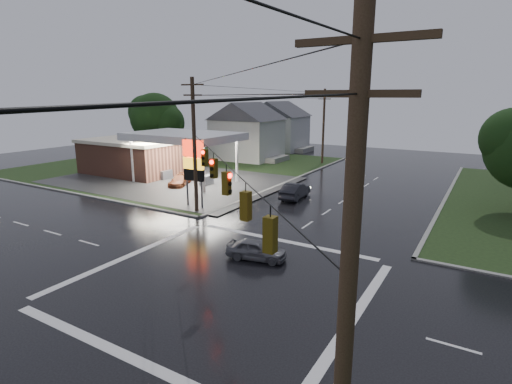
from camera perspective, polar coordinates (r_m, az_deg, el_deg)
The scene contains 14 objects.
ground at distance 21.71m, azimuth -4.61°, elevation -12.58°, with size 120.00×120.00×0.00m, color black.
grass_nw at distance 56.89m, azimuth -10.94°, elevation 3.74°, with size 36.00×36.00×0.08m, color black.
gas_station at distance 51.81m, azimuth -15.42°, elevation 5.35°, with size 26.20×18.00×5.60m.
pylon_sign at distance 34.67m, azimuth -8.93°, elevation 4.23°, with size 2.00×0.35×6.00m.
utility_pole_nw at distance 33.04m, azimuth -8.79°, elevation 6.78°, with size 2.20×0.32×11.00m.
utility_pole_se at distance 7.63m, azimuth 12.75°, elevation -17.05°, with size 2.20×0.32×11.00m.
utility_pole_n at distance 57.87m, azimuth 9.62°, elevation 9.38°, with size 2.20×0.32×10.50m.
traffic_signals at distance 19.70m, azimuth -4.95°, elevation 4.55°, with size 26.87×26.87×1.47m.
house_near at distance 61.29m, azimuth -1.25°, elevation 8.79°, with size 11.05×8.48×8.60m.
house_far at distance 72.18m, azimuth 3.18°, elevation 9.51°, with size 11.05×8.48×8.60m.
tree_nw_behind at distance 64.46m, azimuth -14.12°, elevation 10.21°, with size 8.93×7.60×10.00m.
car_north at distance 38.16m, azimuth 5.61°, elevation 0.20°, with size 1.60×4.58×1.51m, color black.
car_crossing at distance 24.07m, azimuth 0.08°, elevation -8.21°, with size 1.46×3.63×1.24m, color slate.
car_pump at distance 44.12m, azimuth -10.83°, elevation 1.63°, with size 1.63×4.01×1.16m, color #5D2A15.
Camera 1 is at (11.38, -15.82, 9.57)m, focal length 28.00 mm.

